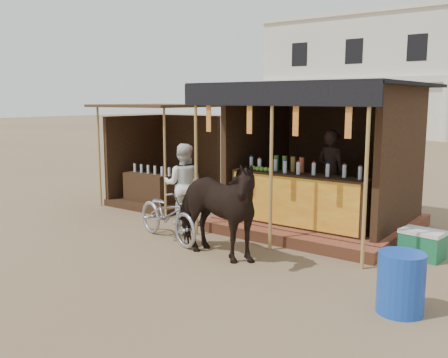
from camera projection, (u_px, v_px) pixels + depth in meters
ground at (162, 262)px, 7.73m from camera, size 120.00×120.00×0.00m
main_stall at (320, 176)px, 9.63m from camera, size 3.60×3.61×2.78m
secondary_stall at (159, 168)px, 12.02m from camera, size 2.40×2.40×2.38m
cow at (214, 209)px, 7.81m from camera, size 1.96×1.03×1.60m
motorbike at (168, 214)px, 8.86m from camera, size 1.92×1.11×0.95m
bystander at (183, 184)px, 9.96m from camera, size 1.00×0.94×1.63m
blue_barrel at (401, 283)px, 5.84m from camera, size 0.59×0.59×0.73m
cooler at (422, 244)px, 7.87m from camera, size 0.69×0.52×0.46m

